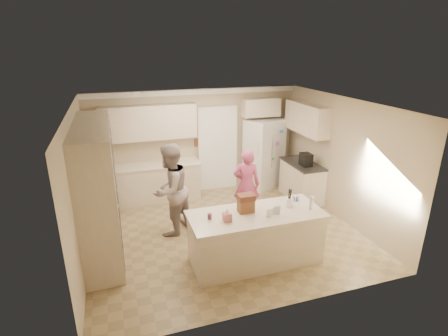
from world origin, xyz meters
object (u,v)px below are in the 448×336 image
object	(u,v)px
utensil_crock	(290,203)
teen_girl	(246,185)
teen_boy	(170,190)
coffee_maker	(306,160)
dollhouse_body	(246,206)
refrigerator	(264,153)
tissue_box	(227,217)
island_base	(255,238)

from	to	relation	value
utensil_crock	teen_girl	distance (m)	1.54
teen_boy	teen_girl	size ratio (longest dim) A/B	1.19
utensil_crock	coffee_maker	bearing A→B (deg)	52.88
utensil_crock	dollhouse_body	distance (m)	0.80
refrigerator	tissue_box	xyz separation A→B (m)	(-2.10, -3.24, 0.10)
coffee_maker	teen_boy	world-z (taller)	teen_boy
tissue_box	teen_girl	world-z (taller)	teen_girl
teen_boy	teen_girl	xyz separation A→B (m)	(1.65, 0.12, -0.15)
utensil_crock	tissue_box	xyz separation A→B (m)	(-1.20, -0.15, -0.00)
island_base	teen_girl	xyz separation A→B (m)	(0.44, 1.56, 0.34)
coffee_maker	tissue_box	size ratio (longest dim) A/B	2.14
tissue_box	teen_girl	bearing A→B (deg)	59.19
island_base	teen_girl	distance (m)	1.66
dollhouse_body	teen_girl	distance (m)	1.60
coffee_maker	dollhouse_body	xyz separation A→B (m)	(-2.20, -1.80, -0.03)
utensil_crock	teen_boy	xyz separation A→B (m)	(-1.86, 1.39, -0.07)
teen_boy	coffee_maker	bearing A→B (deg)	144.46
dollhouse_body	coffee_maker	bearing A→B (deg)	39.29
utensil_crock	refrigerator	bearing A→B (deg)	73.84
island_base	teen_girl	bearing A→B (deg)	74.25
island_base	teen_girl	world-z (taller)	teen_girl
refrigerator	dollhouse_body	world-z (taller)	refrigerator
coffee_maker	tissue_box	xyz separation A→B (m)	(-2.60, -2.00, -0.07)
coffee_maker	teen_girl	distance (m)	1.67
refrigerator	teen_boy	xyz separation A→B (m)	(-2.75, -1.71, 0.03)
coffee_maker	teen_boy	distance (m)	3.29
dollhouse_body	teen_girl	xyz separation A→B (m)	(0.59, 1.46, -0.26)
utensil_crock	teen_girl	bearing A→B (deg)	97.93
refrigerator	island_base	world-z (taller)	refrigerator
dollhouse_body	island_base	bearing A→B (deg)	-33.69
island_base	dollhouse_body	bearing A→B (deg)	146.31
coffee_maker	island_base	size ratio (longest dim) A/B	0.14
coffee_maker	tissue_box	bearing A→B (deg)	-142.43
refrigerator	teen_boy	size ratio (longest dim) A/B	0.97
island_base	teen_boy	xyz separation A→B (m)	(-1.21, 1.44, 0.49)
dollhouse_body	teen_boy	distance (m)	1.71
island_base	utensil_crock	xyz separation A→B (m)	(0.65, 0.05, 0.56)
refrigerator	coffee_maker	bearing A→B (deg)	-90.98
coffee_maker	teen_boy	size ratio (longest dim) A/B	0.16
tissue_box	teen_boy	world-z (taller)	teen_boy
island_base	coffee_maker	bearing A→B (deg)	42.83
utensil_crock	dollhouse_body	size ratio (longest dim) A/B	0.58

